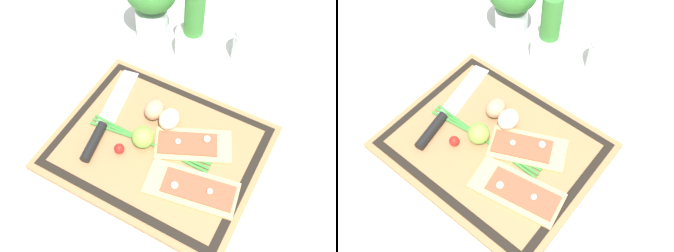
% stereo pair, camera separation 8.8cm
% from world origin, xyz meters
% --- Properties ---
extents(ground_plane, '(6.00, 6.00, 0.00)m').
position_xyz_m(ground_plane, '(0.00, 0.00, 0.00)').
color(ground_plane, silver).
extents(cutting_board, '(0.46, 0.37, 0.02)m').
position_xyz_m(cutting_board, '(0.00, 0.00, 0.01)').
color(cutting_board, '#997047').
rests_on(cutting_board, ground_plane).
extents(pizza_slice_near, '(0.20, 0.12, 0.02)m').
position_xyz_m(pizza_slice_near, '(0.12, -0.06, 0.02)').
color(pizza_slice_near, tan).
rests_on(pizza_slice_near, cutting_board).
extents(pizza_slice_far, '(0.19, 0.15, 0.02)m').
position_xyz_m(pizza_slice_far, '(0.07, 0.03, 0.02)').
color(pizza_slice_far, tan).
rests_on(pizza_slice_far, cutting_board).
extents(knife, '(0.08, 0.28, 0.02)m').
position_xyz_m(knife, '(-0.13, -0.02, 0.03)').
color(knife, silver).
rests_on(knife, cutting_board).
extents(egg_brown, '(0.04, 0.05, 0.04)m').
position_xyz_m(egg_brown, '(-0.05, 0.07, 0.04)').
color(egg_brown, tan).
rests_on(egg_brown, cutting_board).
extents(egg_pink, '(0.04, 0.05, 0.04)m').
position_xyz_m(egg_pink, '(-0.01, 0.06, 0.04)').
color(egg_pink, beige).
rests_on(egg_pink, cutting_board).
extents(lime, '(0.05, 0.05, 0.05)m').
position_xyz_m(lime, '(-0.03, -0.01, 0.04)').
color(lime, '#7FB742').
rests_on(lime, cutting_board).
extents(cherry_tomato_red, '(0.02, 0.02, 0.02)m').
position_xyz_m(cherry_tomato_red, '(-0.07, -0.05, 0.03)').
color(cherry_tomato_red, red).
rests_on(cherry_tomato_red, cutting_board).
extents(scallion_bunch, '(0.29, 0.04, 0.01)m').
position_xyz_m(scallion_bunch, '(-0.02, -0.01, 0.02)').
color(scallion_bunch, '#388433').
rests_on(scallion_bunch, cutting_board).
extents(herb_pot, '(0.09, 0.09, 0.20)m').
position_xyz_m(herb_pot, '(-0.07, 0.31, 0.07)').
color(herb_pot, white).
rests_on(herb_pot, ground_plane).
extents(sauce_jar, '(0.07, 0.07, 0.09)m').
position_xyz_m(sauce_jar, '(0.06, 0.36, 0.04)').
color(sauce_jar, silver).
rests_on(sauce_jar, ground_plane).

